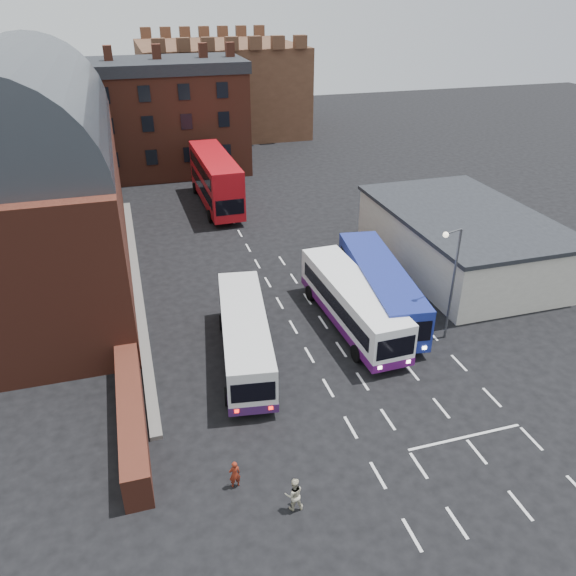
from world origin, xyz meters
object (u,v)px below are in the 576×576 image
object	(u,v)px
bus_red_double	(216,180)
pedestrian_beige	(294,494)
street_lamp	(451,275)
bus_blue	(380,285)
bus_white_outbound	(245,334)
pedestrian_red	(235,474)
bus_white_inbound	(352,301)

from	to	relation	value
bus_red_double	pedestrian_beige	distance (m)	37.08
street_lamp	bus_blue	bearing A→B (deg)	119.15
bus_white_outbound	pedestrian_red	distance (m)	9.45
bus_white_outbound	bus_white_inbound	xyz separation A→B (m)	(7.22, 1.66, 0.07)
bus_white_outbound	bus_red_double	bearing A→B (deg)	91.70
bus_blue	bus_red_double	size ratio (longest dim) A/B	0.95
bus_white_outbound	pedestrian_red	world-z (taller)	bus_white_outbound
bus_blue	street_lamp	size ratio (longest dim) A/B	1.66
bus_white_inbound	pedestrian_red	distance (m)	14.51
bus_white_inbound	pedestrian_red	world-z (taller)	bus_white_inbound
pedestrian_beige	bus_white_inbound	bearing A→B (deg)	-115.15
bus_blue	bus_red_double	distance (m)	24.04
bus_white_outbound	bus_white_inbound	distance (m)	7.41
bus_white_outbound	bus_white_inbound	size ratio (longest dim) A/B	0.97
bus_blue	pedestrian_red	size ratio (longest dim) A/B	8.67
bus_blue	street_lamp	world-z (taller)	street_lamp
bus_red_double	bus_white_inbound	bearing A→B (deg)	98.83
bus_white_outbound	street_lamp	bearing A→B (deg)	2.06
street_lamp	pedestrian_red	distance (m)	16.87
pedestrian_red	bus_white_inbound	bearing A→B (deg)	-137.54
bus_white_outbound	pedestrian_beige	bearing A→B (deg)	-83.89
bus_white_inbound	bus_red_double	world-z (taller)	bus_red_double
bus_white_outbound	bus_red_double	world-z (taller)	bus_red_double
street_lamp	pedestrian_red	xyz separation A→B (m)	(-14.53, -7.73, -3.70)
street_lamp	pedestrian_beige	bearing A→B (deg)	-142.45
bus_white_inbound	bus_red_double	distance (m)	24.71
pedestrian_beige	bus_blue	bearing A→B (deg)	-119.98
street_lamp	pedestrian_beige	world-z (taller)	street_lamp
bus_red_double	street_lamp	world-z (taller)	street_lamp
bus_white_outbound	street_lamp	size ratio (longest dim) A/B	1.52
bus_white_inbound	street_lamp	world-z (taller)	street_lamp
bus_blue	street_lamp	bearing A→B (deg)	126.96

